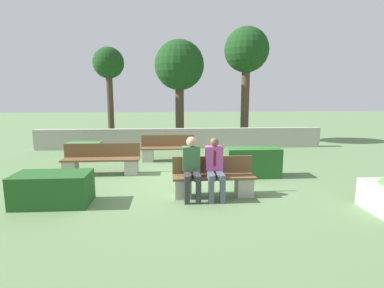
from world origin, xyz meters
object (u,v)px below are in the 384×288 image
tree_leftmost (109,67)px  bench_left_side (168,151)px  person_seated_man (215,165)px  bench_front (214,181)px  person_seated_woman (192,165)px  tree_center_left (179,67)px  tree_center_right (246,53)px  bench_right_side (101,162)px

tree_leftmost → bench_left_side: bearing=-55.6°
bench_left_side → person_seated_man: bearing=-77.3°
bench_front → person_seated_woman: (-0.51, -0.14, 0.42)m
bench_left_side → person_seated_woman: size_ratio=1.35×
bench_front → person_seated_man: 0.42m
bench_front → tree_center_left: tree_center_left is taller
person_seated_man → tree_center_left: tree_center_left is taller
tree_center_right → person_seated_woman: bearing=-111.7°
bench_front → bench_left_side: size_ratio=1.01×
bench_right_side → person_seated_woman: size_ratio=1.59×
bench_left_side → person_seated_man: 3.97m
bench_left_side → tree_leftmost: 5.62m
bench_right_side → tree_leftmost: 6.36m
tree_center_left → tree_center_right: 3.16m
bench_front → tree_leftmost: 8.94m
tree_leftmost → tree_center_left: tree_center_left is taller
bench_right_side → tree_leftmost: tree_leftmost is taller
person_seated_woman → tree_center_left: bearing=90.2°
bench_front → bench_left_side: same height
bench_front → person_seated_woman: size_ratio=1.36×
bench_right_side → tree_center_right: bearing=55.6°
tree_center_right → tree_leftmost: bearing=-179.6°
bench_left_side → tree_center_left: tree_center_left is taller
bench_left_side → person_seated_woman: bearing=-84.6°
person_seated_man → person_seated_woman: 0.51m
bench_front → tree_center_right: size_ratio=0.35×
tree_leftmost → tree_center_right: (6.26, 0.04, 0.67)m
tree_center_right → person_seated_man: bearing=-108.4°
person_seated_man → bench_left_side: bearing=105.6°
bench_right_side → person_seated_man: bearing=-25.9°
bench_front → person_seated_man: person_seated_man is taller
bench_left_side → tree_center_right: 6.54m
bench_left_side → bench_right_side: bearing=-141.9°
tree_center_left → tree_center_right: bearing=-1.2°
bench_left_side → tree_center_right: (3.62, 3.90, 3.80)m
bench_front → bench_left_side: (-1.06, 3.66, -0.00)m
bench_right_side → person_seated_woman: bearing=-31.2°
tree_center_right → bench_front: bearing=-108.7°
person_seated_man → tree_leftmost: bearing=115.8°
bench_right_side → tree_center_right: (5.51, 5.54, 3.78)m
bench_right_side → person_seated_man: 3.68m
bench_front → bench_right_side: bearing=145.5°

